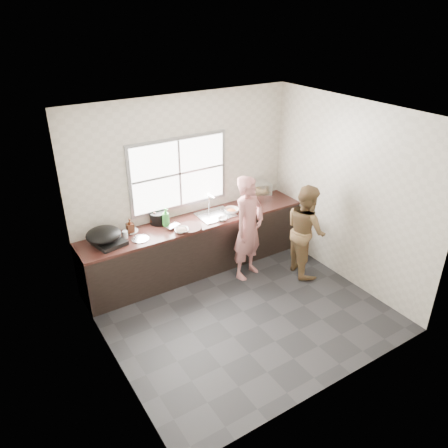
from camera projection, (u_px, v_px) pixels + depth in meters
floor at (243, 312)px, 6.03m from camera, size 3.60×3.20×0.01m
ceiling at (248, 115)px, 4.81m from camera, size 3.60×3.20×0.01m
wall_back at (185, 184)px, 6.63m from camera, size 3.60×0.01×2.70m
wall_left at (104, 266)px, 4.56m from camera, size 0.01×3.20×2.70m
wall_right at (348, 194)px, 6.28m from camera, size 0.01×3.20×2.70m
wall_front at (340, 288)px, 4.21m from camera, size 3.60×0.01×2.70m
cabinet at (197, 246)px, 6.82m from camera, size 3.60×0.62×0.82m
countertop at (196, 222)px, 6.62m from camera, size 3.60×0.64×0.04m
sink at (216, 215)px, 6.78m from camera, size 0.55×0.45×0.02m
faucet at (209, 202)px, 6.86m from camera, size 0.02×0.02×0.30m
window_frame at (179, 173)px, 6.48m from camera, size 1.60×0.05×1.10m
window_glazing at (180, 174)px, 6.46m from camera, size 1.50×0.01×1.00m
woman at (248, 231)px, 6.52m from camera, size 0.64×0.53×1.52m
person_side at (306, 230)px, 6.63m from camera, size 0.71×0.82×1.45m
cutting_board at (189, 228)px, 6.36m from camera, size 0.47×0.47×0.04m
cleaver at (173, 226)px, 6.37m from camera, size 0.24×0.17×0.01m
bowl_mince at (181, 230)px, 6.27m from camera, size 0.26×0.26×0.05m
bowl_crabs at (232, 211)px, 6.85m from camera, size 0.20×0.20×0.06m
bowl_held at (223, 219)px, 6.61m from camera, size 0.21×0.21×0.06m
black_pot at (158, 218)px, 6.50m from camera, size 0.30×0.30×0.18m
plate_food at (131, 231)px, 6.30m from camera, size 0.27×0.27×0.02m
bottle_green at (166, 217)px, 6.39m from camera, size 0.14×0.14×0.29m
bottle_brown_tall at (130, 227)px, 6.21m from camera, size 0.09×0.09×0.20m
bottle_brown_short at (155, 219)px, 6.48m from camera, size 0.17×0.17×0.17m
glass_jar at (125, 235)px, 6.10m from camera, size 0.09×0.09×0.11m
burner at (110, 243)px, 5.95m from camera, size 0.45×0.45×0.06m
wok at (104, 235)px, 5.90m from camera, size 0.55×0.55×0.18m
dish_rack at (257, 192)px, 7.23m from camera, size 0.45×0.36×0.30m
pot_lid_left at (108, 246)px, 5.90m from camera, size 0.30×0.30×0.01m
pot_lid_right at (140, 239)px, 6.09m from camera, size 0.33×0.33×0.01m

